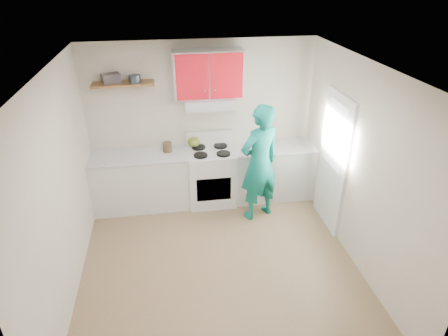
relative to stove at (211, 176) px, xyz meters
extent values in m
plane|color=brown|center=(-0.10, -1.57, -0.46)|extent=(3.80, 3.80, 0.00)
cube|color=white|center=(-0.10, -1.57, 2.14)|extent=(3.60, 3.80, 0.04)
cube|color=beige|center=(-0.10, 0.32, 0.84)|extent=(3.60, 0.04, 2.60)
cube|color=beige|center=(-0.10, -3.47, 0.84)|extent=(3.60, 0.04, 2.60)
cube|color=beige|center=(-1.90, -1.57, 0.84)|extent=(0.04, 3.80, 2.60)
cube|color=beige|center=(1.70, -1.57, 0.84)|extent=(0.04, 3.80, 2.60)
cube|color=white|center=(1.68, -0.88, 0.56)|extent=(0.05, 0.85, 2.05)
cube|color=white|center=(1.65, -0.88, 0.99)|extent=(0.01, 0.55, 0.95)
cube|color=silver|center=(-1.14, 0.02, -0.01)|extent=(1.52, 0.60, 0.90)
cube|color=silver|center=(1.04, 0.02, -0.01)|extent=(1.32, 0.60, 0.90)
cube|color=white|center=(0.00, 0.00, 0.00)|extent=(0.76, 0.65, 0.92)
cube|color=silver|center=(0.00, 0.10, 1.24)|extent=(0.76, 0.44, 0.15)
cube|color=red|center=(0.00, 0.16, 1.66)|extent=(1.02, 0.33, 0.70)
cube|color=brown|center=(-1.25, 0.18, 1.56)|extent=(0.90, 0.30, 0.04)
cube|color=#433B3E|center=(-1.41, 0.20, 1.64)|extent=(0.30, 0.26, 0.13)
cylinder|color=#333D4C|center=(-1.08, 0.16, 1.63)|extent=(0.20, 0.20, 0.11)
ellipsoid|color=olive|center=(-0.25, 0.22, 0.55)|extent=(0.21, 0.21, 0.18)
cylinder|color=#4B3921|center=(-0.68, 0.10, 0.53)|extent=(0.17, 0.17, 0.17)
cube|color=olive|center=(0.62, 0.00, 0.45)|extent=(0.34, 0.29, 0.02)
cube|color=red|center=(1.46, -0.07, 0.44)|extent=(0.30, 0.26, 0.01)
imported|color=#0C7061|center=(0.66, -0.55, 0.47)|extent=(0.80, 0.68, 1.85)
camera|label=1|loc=(-0.66, -5.52, 3.10)|focal=30.91mm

